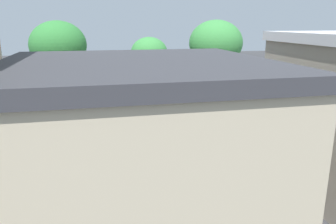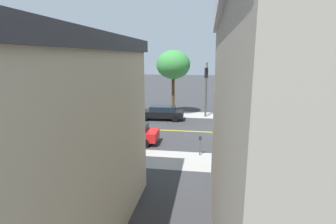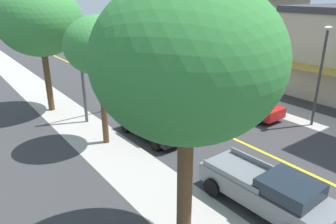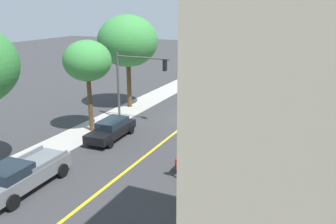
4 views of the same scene
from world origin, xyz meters
name	(u,v)px [view 4 (image 4 of 4)]	position (x,y,z in m)	size (l,w,h in m)	color
ground_plane	(193,119)	(0.00, 0.00, 0.00)	(140.00, 140.00, 0.00)	#38383A
sidewalk_left	(269,129)	(-6.60, 0.00, 0.00)	(3.03, 126.00, 0.01)	#ADA8A0
sidewalk_right	(128,110)	(6.60, 0.00, 0.00)	(3.03, 126.00, 0.01)	#ADA8A0
road_centerline_stripe	(193,119)	(0.00, 0.00, 0.00)	(0.20, 126.00, 0.00)	yellow
street_tree_right_corner	(87,61)	(6.30, 6.22, 5.55)	(3.67, 3.67, 7.15)	brown
street_tree_left_far	(128,41)	(7.10, -1.13, 6.39)	(5.69, 5.69, 8.83)	brown
fire_hydrant	(266,117)	(-5.95, -2.11, 0.37)	(0.44, 0.24, 0.74)	silver
parking_meter	(250,127)	(-5.57, 2.83, 0.88)	(0.12, 0.18, 1.33)	#4C4C51
traffic_light_mast	(134,75)	(4.38, 2.61, 3.98)	(4.95, 0.32, 5.83)	#474C47
street_lamp	(217,125)	(-5.69, 11.96, 3.92)	(0.70, 0.36, 6.33)	#38383D
red_sedan_left_curb	(203,151)	(-3.78, 8.29, 0.78)	(2.07, 4.60, 1.46)	red
black_sedan_right_curb	(111,129)	(3.81, 7.14, 0.77)	(2.09, 4.82, 1.45)	black
grey_pickup_truck	(22,175)	(3.90, 15.64, 0.89)	(2.45, 5.60, 1.73)	slate
pedestrian_orange_shirt	(281,108)	(-6.97, -3.58, 0.91)	(0.38, 0.38, 1.73)	brown
small_dog	(276,116)	(-6.77, -2.63, 0.34)	(0.28, 0.69, 0.51)	#4C3828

